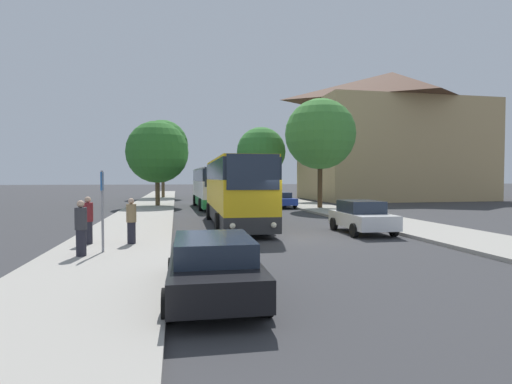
% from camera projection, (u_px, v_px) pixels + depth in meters
% --- Properties ---
extents(ground_plane, '(300.00, 300.00, 0.00)m').
position_uv_depth(ground_plane, '(291.00, 238.00, 17.12)').
color(ground_plane, '#38383A').
rests_on(ground_plane, ground).
extents(sidewalk_left, '(4.00, 120.00, 0.15)m').
position_uv_depth(sidewalk_left, '(120.00, 241.00, 15.74)').
color(sidewalk_left, '#A39E93').
rests_on(sidewalk_left, ground_plane).
extents(sidewalk_right, '(4.00, 120.00, 0.15)m').
position_uv_depth(sidewalk_right, '(436.00, 232.00, 18.49)').
color(sidewalk_right, '#A39E93').
rests_on(sidewalk_right, ground_plane).
extents(building_right_background, '(19.94, 12.96, 15.39)m').
position_uv_depth(building_right_background, '(392.00, 136.00, 48.43)').
color(building_right_background, tan).
rests_on(building_right_background, ground_plane).
extents(bus_front, '(2.84, 11.40, 3.57)m').
position_uv_depth(bus_front, '(235.00, 191.00, 21.58)').
color(bus_front, '#2D2D2D').
rests_on(bus_front, ground_plane).
extents(bus_middle, '(3.01, 10.77, 3.40)m').
position_uv_depth(bus_middle, '(212.00, 187.00, 34.41)').
color(bus_middle, '#238942').
rests_on(bus_middle, ground_plane).
extents(parked_car_left_curb, '(2.07, 4.46, 1.34)m').
position_uv_depth(parked_car_left_curb, '(213.00, 265.00, 8.53)').
color(parked_car_left_curb, black).
rests_on(parked_car_left_curb, ground_plane).
extents(parked_car_right_near, '(2.15, 4.05, 1.51)m').
position_uv_depth(parked_car_right_near, '(362.00, 216.00, 18.65)').
color(parked_car_right_near, silver).
rests_on(parked_car_right_near, ground_plane).
extents(parked_car_right_far, '(2.12, 4.49, 1.34)m').
position_uv_depth(parked_car_right_far, '(280.00, 199.00, 34.80)').
color(parked_car_right_far, '#233D9E').
rests_on(parked_car_right_far, ground_plane).
extents(bus_stop_sign, '(0.08, 0.45, 2.67)m').
position_uv_depth(bus_stop_sign, '(102.00, 202.00, 13.02)').
color(bus_stop_sign, gray).
rests_on(bus_stop_sign, sidewalk_left).
extents(pedestrian_waiting_near, '(0.36, 0.36, 1.68)m').
position_uv_depth(pedestrian_waiting_near, '(131.00, 221.00, 14.72)').
color(pedestrian_waiting_near, '#23232D').
rests_on(pedestrian_waiting_near, sidewalk_left).
extents(pedestrian_waiting_far, '(0.36, 0.36, 1.74)m').
position_uv_depth(pedestrian_waiting_far, '(88.00, 220.00, 14.64)').
color(pedestrian_waiting_far, '#23232D').
rests_on(pedestrian_waiting_far, sidewalk_left).
extents(pedestrian_walking_back, '(0.36, 0.36, 1.74)m').
position_uv_depth(pedestrian_walking_back, '(81.00, 228.00, 12.37)').
color(pedestrian_walking_back, '#23232D').
rests_on(pedestrian_walking_back, sidewalk_left).
extents(tree_left_near, '(5.47, 5.47, 7.48)m').
position_uv_depth(tree_left_near, '(157.00, 152.00, 35.27)').
color(tree_left_near, brown).
rests_on(tree_left_near, sidewalk_left).
extents(tree_left_far, '(6.33, 6.33, 9.76)m').
position_uv_depth(tree_left_far, '(163.00, 145.00, 50.33)').
color(tree_left_far, brown).
rests_on(tree_left_far, sidewalk_left).
extents(tree_right_near, '(5.78, 5.78, 8.93)m').
position_uv_depth(tree_right_near, '(320.00, 134.00, 32.72)').
color(tree_right_near, '#47331E').
rests_on(tree_right_near, sidewalk_right).
extents(tree_right_mid, '(6.37, 6.37, 9.06)m').
position_uv_depth(tree_right_mid, '(261.00, 152.00, 51.95)').
color(tree_right_mid, brown).
rests_on(tree_right_mid, sidewalk_right).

